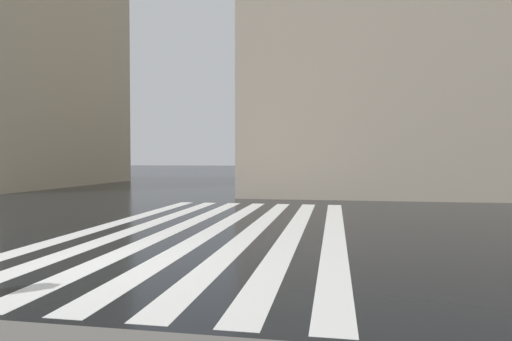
# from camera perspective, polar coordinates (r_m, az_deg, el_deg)

# --- Properties ---
(ground_plane) EXTENTS (220.00, 220.00, 0.00)m
(ground_plane) POSITION_cam_1_polar(r_m,az_deg,el_deg) (8.29, -20.64, -11.12)
(ground_plane) COLOR black
(zebra_crossing) EXTENTS (13.00, 6.50, 0.01)m
(zebra_crossing) POSITION_cam_1_polar(r_m,az_deg,el_deg) (11.49, -5.20, -7.48)
(zebra_crossing) COLOR silver
(zebra_crossing) RESTS_ON ground_plane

